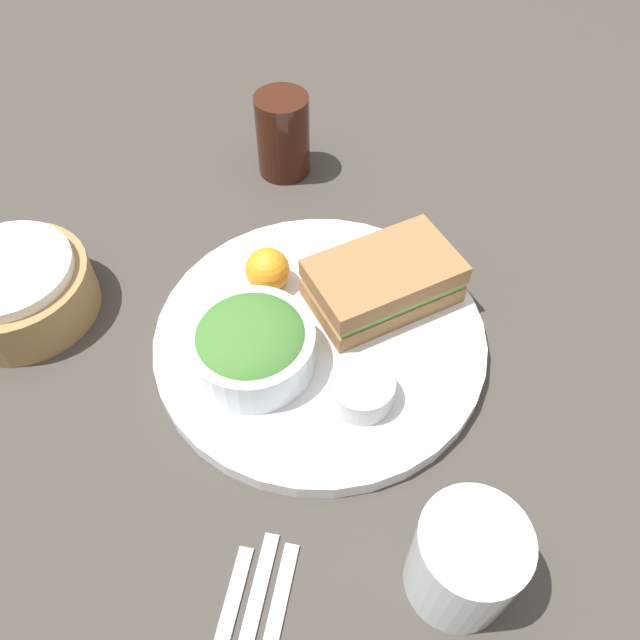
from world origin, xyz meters
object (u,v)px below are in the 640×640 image
object	(u,v)px
sandwich	(383,281)
drink_glass	(283,135)
plate	(320,338)
dressing_cup	(362,390)
bread_basket	(17,289)
salad_bowl	(252,344)
water_glass	(465,561)

from	to	relation	value
sandwich	drink_glass	distance (m)	0.26
plate	dressing_cup	distance (m)	0.09
plate	dressing_cup	world-z (taller)	dressing_cup
dressing_cup	bread_basket	size ratio (longest dim) A/B	0.39
plate	salad_bowl	bearing A→B (deg)	159.48
sandwich	bread_basket	world-z (taller)	sandwich
water_glass	dressing_cup	bearing A→B (deg)	64.52
sandwich	bread_basket	bearing A→B (deg)	130.85
water_glass	drink_glass	bearing A→B (deg)	57.32
plate	drink_glass	distance (m)	0.29
bread_basket	drink_glass	bearing A→B (deg)	-7.83
salad_bowl	plate	bearing A→B (deg)	-20.52
bread_basket	sandwich	bearing A→B (deg)	-49.15
dressing_cup	water_glass	size ratio (longest dim) A/B	0.63
plate	bread_basket	distance (m)	0.32
bread_basket	water_glass	size ratio (longest dim) A/B	1.62
plate	sandwich	world-z (taller)	sandwich
sandwich	water_glass	distance (m)	0.28
salad_bowl	water_glass	distance (m)	0.26
drink_glass	bread_basket	distance (m)	0.36
salad_bowl	bread_basket	xyz separation A→B (m)	(-0.10, 0.24, -0.01)
sandwich	water_glass	world-z (taller)	water_glass
sandwich	bread_basket	distance (m)	0.38
water_glass	sandwich	bearing A→B (deg)	49.41
salad_bowl	drink_glass	distance (m)	0.32
dressing_cup	bread_basket	xyz separation A→B (m)	(-0.14, 0.35, -0.00)
bread_basket	plate	bearing A→B (deg)	-57.61
plate	water_glass	world-z (taller)	water_glass
salad_bowl	water_glass	world-z (taller)	water_glass
salad_bowl	dressing_cup	xyz separation A→B (m)	(0.04, -0.10, -0.01)
bread_basket	water_glass	distance (m)	0.50
salad_bowl	water_glass	bearing A→B (deg)	-98.44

